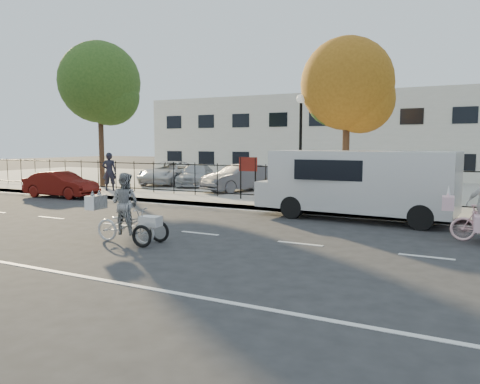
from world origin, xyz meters
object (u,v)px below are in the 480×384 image
Objects in this scene: white_van at (358,182)px; red_sedan at (61,184)px; lot_car_b at (169,173)px; pedestrian at (109,172)px; lot_car_a at (196,175)px; lot_car_c at (240,178)px; lamppost at (301,129)px; zebra_trike at (125,216)px.

white_van is 1.78× the size of red_sedan.
lot_car_b is at bearing -14.18° from red_sedan.
pedestrian is (-13.04, 2.30, -0.15)m from white_van.
red_sedan is 2.51m from pedestrian.
lot_car_a is 0.99× the size of lot_car_c.
lot_car_a is at bearing 150.60° from lamppost.
lot_car_c is at bearing -43.53° from lot_car_a.
lot_car_a is at bearing -12.31° from lot_car_b.
lot_car_a is (-7.79, 4.39, -2.38)m from lamppost.
lamppost is 10.36m from pedestrian.
lamppost is 1.07× the size of lot_car_c.
zebra_trike is 14.52m from lot_car_a.
lot_car_c is at bearing 7.21° from zebra_trike.
lot_car_c is at bearing 148.01° from white_van.
white_van is at bearing -38.65° from lamppost.
lamppost is at bearing -81.45° from red_sedan.
pedestrian is at bearing -138.05° from lot_car_a.
pedestrian is at bearing 173.84° from white_van.
pedestrian is at bearing 38.96° from zebra_trike.
lamppost reaches higher than red_sedan.
lot_car_b is at bearing 155.13° from lamppost.
lot_car_a is at bearing 19.78° from zebra_trike.
lot_car_b reaches higher than lot_car_a.
lot_car_b is (0.44, 4.51, -0.30)m from pedestrian.
lot_car_a is 1.93m from lot_car_b.
lot_car_b is (-9.72, 4.51, -2.29)m from lamppost.
lamppost reaches higher than lot_car_c.
red_sedan is at bearing 50.24° from zebra_trike.
lot_car_c reaches higher than lot_car_a.
lot_car_c reaches higher than red_sedan.
lamppost is 2.05× the size of zebra_trike.
lot_car_a is at bearing -148.83° from pedestrian.
lamppost is at bearing -33.78° from lot_car_b.
pedestrian is at bearing -104.47° from lot_car_b.
zebra_trike is at bearing -55.08° from lot_car_c.
white_van reaches higher than lot_car_b.
zebra_trike is (-1.53, -8.71, -2.42)m from lamppost.
red_sedan is at bearing -121.40° from lot_car_c.
pedestrian is 0.48× the size of lot_car_c.
white_van is 8.72m from lot_car_c.
pedestrian is at bearing -24.17° from red_sedan.
lot_car_b is (-8.19, 13.22, 0.12)m from zebra_trike.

